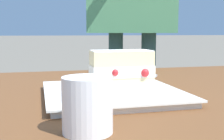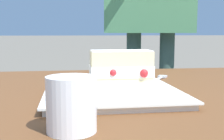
% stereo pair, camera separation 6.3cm
% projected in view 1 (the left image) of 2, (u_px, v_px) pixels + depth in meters
% --- Properties ---
extents(patio_table, '(1.52, 0.84, 0.71)m').
position_uv_depth(patio_table, '(93.00, 132.00, 0.69)').
color(patio_table, brown).
rests_on(patio_table, ground).
extents(dessert_plate, '(0.29, 0.29, 0.02)m').
position_uv_depth(dessert_plate, '(112.00, 93.00, 0.64)').
color(dessert_plate, white).
rests_on(dessert_plate, patio_table).
extents(cake_slice, '(0.13, 0.08, 0.09)m').
position_uv_depth(cake_slice, '(121.00, 70.00, 0.63)').
color(cake_slice, beige).
rests_on(cake_slice, dessert_plate).
extents(dessert_fork, '(0.10, 0.15, 0.01)m').
position_uv_depth(dessert_fork, '(150.00, 79.00, 0.87)').
color(dessert_fork, silver).
rests_on(dessert_fork, patio_table).
extents(coffee_cup, '(0.07, 0.07, 0.08)m').
position_uv_depth(coffee_cup, '(87.00, 104.00, 0.41)').
color(coffee_cup, white).
rests_on(coffee_cup, patio_table).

